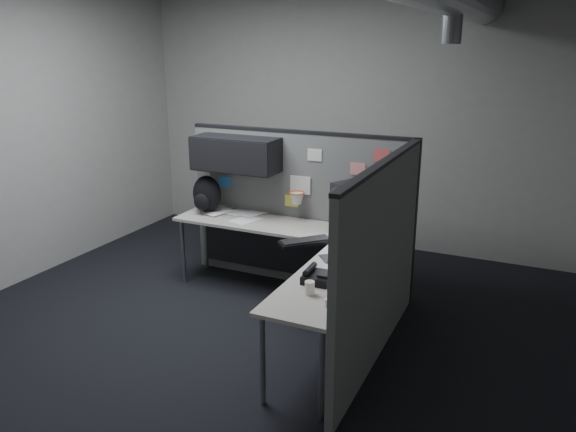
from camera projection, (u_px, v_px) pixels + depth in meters
The scene contains 12 objects.
room at pixel (308, 95), 4.06m from camera, with size 5.62×5.62×3.22m.
partition_back at pixel (281, 192), 5.78m from camera, with size 2.44×0.42×1.63m.
partition_right at pixel (381, 261), 4.40m from camera, with size 0.07×2.23×1.63m.
desk at pixel (295, 248), 5.27m from camera, with size 2.31×2.11×0.73m.
monitor at pixel (363, 209), 5.18m from camera, with size 0.59×0.59×0.50m.
keyboard at pixel (305, 242), 5.04m from camera, with size 0.45×0.46×0.04m.
mouse at pixel (335, 256), 4.70m from camera, with size 0.31×0.30×0.05m.
phone at pixel (318, 276), 4.23m from camera, with size 0.22×0.24×0.11m.
bottles at pixel (335, 301), 3.84m from camera, with size 0.12×0.15×0.07m.
cup at pixel (310, 288), 4.01m from camera, with size 0.07×0.07×0.10m, color white.
papers at pixel (232, 211), 5.99m from camera, with size 0.81×0.70×0.02m.
backpack at pixel (206, 195), 5.95m from camera, with size 0.37×0.35×0.39m.
Camera 1 is at (2.16, -3.82, 2.45)m, focal length 35.00 mm.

